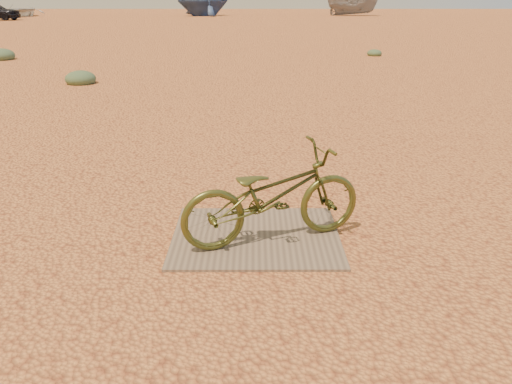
{
  "coord_description": "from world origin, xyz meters",
  "views": [
    {
      "loc": [
        0.01,
        -4.09,
        1.91
      ],
      "look_at": [
        0.02,
        -0.35,
        0.41
      ],
      "focal_mm": 35.0,
      "sensor_mm": 36.0,
      "label": 1
    }
  ],
  "objects_px": {
    "plywood_board": "(256,236)",
    "bicycle": "(273,195)",
    "boat_far_left": "(203,0)",
    "boat_mid_right": "(353,5)",
    "boat_near_left": "(21,10)"
  },
  "relations": [
    {
      "from": "plywood_board",
      "to": "bicycle",
      "type": "distance_m",
      "value": 0.43
    },
    {
      "from": "boat_far_left",
      "to": "boat_mid_right",
      "type": "height_order",
      "value": "boat_far_left"
    },
    {
      "from": "boat_near_left",
      "to": "boat_far_left",
      "type": "bearing_deg",
      "value": -9.04
    },
    {
      "from": "bicycle",
      "to": "boat_near_left",
      "type": "relative_size",
      "value": 0.33
    },
    {
      "from": "plywood_board",
      "to": "boat_near_left",
      "type": "height_order",
      "value": "boat_near_left"
    },
    {
      "from": "plywood_board",
      "to": "bicycle",
      "type": "xyz_separation_m",
      "value": [
        0.13,
        -0.08,
        0.4
      ]
    },
    {
      "from": "boat_far_left",
      "to": "boat_mid_right",
      "type": "relative_size",
      "value": 1.1
    },
    {
      "from": "boat_near_left",
      "to": "boat_far_left",
      "type": "distance_m",
      "value": 15.32
    },
    {
      "from": "boat_near_left",
      "to": "boat_mid_right",
      "type": "xyz_separation_m",
      "value": [
        28.09,
        1.23,
        0.39
      ]
    },
    {
      "from": "boat_near_left",
      "to": "boat_far_left",
      "type": "height_order",
      "value": "boat_far_left"
    },
    {
      "from": "plywood_board",
      "to": "boat_far_left",
      "type": "bearing_deg",
      "value": 95.95
    },
    {
      "from": "boat_near_left",
      "to": "boat_far_left",
      "type": "relative_size",
      "value": 0.93
    },
    {
      "from": "boat_mid_right",
      "to": "plywood_board",
      "type": "bearing_deg",
      "value": 172.75
    },
    {
      "from": "boat_far_left",
      "to": "boat_near_left",
      "type": "bearing_deg",
      "value": -123.81
    },
    {
      "from": "boat_near_left",
      "to": "boat_far_left",
      "type": "xyz_separation_m",
      "value": [
        15.28,
        0.78,
        0.82
      ]
    }
  ]
}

